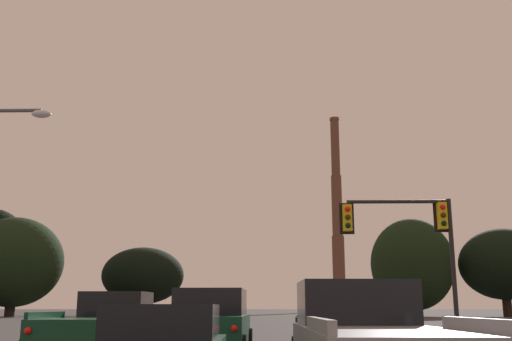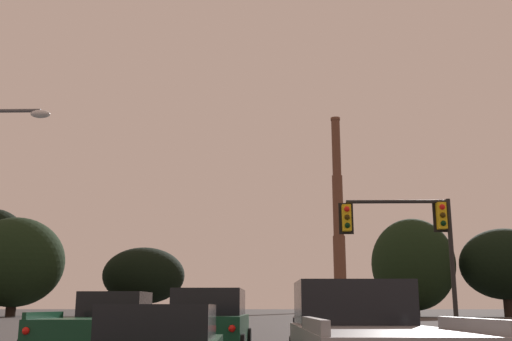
{
  "view_description": "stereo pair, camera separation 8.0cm",
  "coord_description": "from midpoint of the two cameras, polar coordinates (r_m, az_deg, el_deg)",
  "views": [
    {
      "loc": [
        1.43,
        -1.88,
        1.4
      ],
      "look_at": [
        0.62,
        34.58,
        9.69
      ],
      "focal_mm": 42.0,
      "sensor_mm": 36.0,
      "label": 1
    },
    {
      "loc": [
        1.51,
        -1.88,
        1.4
      ],
      "look_at": [
        0.62,
        34.58,
        9.69
      ],
      "focal_mm": 42.0,
      "sensor_mm": 36.0,
      "label": 2
    }
  ],
  "objects": [
    {
      "name": "pickup_truck_left_lane_front",
      "position": [
        17.53,
        -14.45,
        -14.35
      ],
      "size": [
        2.24,
        5.53,
        1.82
      ],
      "rotation": [
        0.0,
        0.0,
        -0.01
      ],
      "color": "#0F3823",
      "rests_on": "ground_plane"
    },
    {
      "name": "suv_right_lane_front",
      "position": [
        15.53,
        7.48,
        -14.54
      ],
      "size": [
        2.33,
        4.99,
        1.86
      ],
      "rotation": [
        0.0,
        0.0,
        -0.05
      ],
      "color": "black",
      "rests_on": "ground_plane"
    },
    {
      "name": "treeline_far_left",
      "position": [
        87.77,
        14.77,
        -8.62
      ],
      "size": [
        11.59,
        10.43,
        13.58
      ],
      "color": "black",
      "rests_on": "ground_plane"
    },
    {
      "name": "treeline_far_right",
      "position": [
        90.75,
        -21.95,
        -8.08
      ],
      "size": [
        13.55,
        12.19,
        13.65
      ],
      "color": "black",
      "rests_on": "ground_plane"
    },
    {
      "name": "treeline_left_mid",
      "position": [
        95.66,
        -10.62,
        -9.82
      ],
      "size": [
        12.63,
        11.37,
        10.37
      ],
      "color": "black",
      "rests_on": "ground_plane"
    },
    {
      "name": "traffic_light_overhead_right",
      "position": [
        24.31,
        14.82,
        -5.74
      ],
      "size": [
        4.5,
        0.5,
        5.54
      ],
      "color": "black",
      "rests_on": "ground_plane"
    },
    {
      "name": "treeline_right_mid",
      "position": [
        90.81,
        22.6,
        -8.22
      ],
      "size": [
        12.16,
        10.94,
        12.05
      ],
      "color": "black",
      "rests_on": "ground_plane"
    },
    {
      "name": "smokestack",
      "position": [
        163.16,
        7.9,
        -5.86
      ],
      "size": [
        5.27,
        5.27,
        53.04
      ],
      "color": "#523427",
      "rests_on": "ground_plane"
    },
    {
      "name": "suv_center_lane_front",
      "position": [
        16.84,
        -4.29,
        -14.47
      ],
      "size": [
        2.14,
        4.92,
        1.86
      ],
      "rotation": [
        0.0,
        0.0,
        -0.01
      ],
      "color": "#0F3823",
      "rests_on": "ground_plane"
    }
  ]
}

